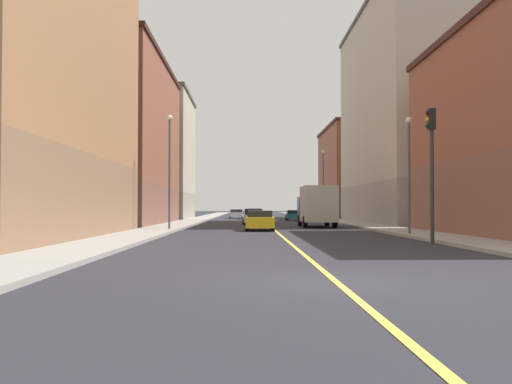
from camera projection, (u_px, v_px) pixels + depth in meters
ground_plane at (336, 282)px, 12.03m from camera, size 400.00×400.00×0.00m
sidewalk_left at (336, 221)px, 61.13m from camera, size 2.86×168.00×0.15m
sidewalk_right at (192, 221)px, 60.87m from camera, size 2.86×168.00×0.15m
lane_center_stripe at (264, 221)px, 61.00m from camera, size 0.16×154.00×0.01m
building_left_mid at (419, 116)px, 54.47m from camera, size 11.30×25.02×20.72m
building_left_far at (366, 173)px, 78.87m from camera, size 11.30×18.46×12.65m
building_right_midblock at (103, 142)px, 50.45m from camera, size 11.30×21.85×14.70m
building_right_distant at (147, 157)px, 72.76m from camera, size 11.30×15.56×16.03m
traffic_light_left_near at (431, 156)px, 24.00m from camera, size 0.40×0.32×5.76m
street_lamp_left_near at (409, 162)px, 30.85m from camera, size 0.36×0.36×6.34m
street_lamp_right_near at (170, 160)px, 37.18m from camera, size 0.36×0.36×7.49m
street_lamp_left_far at (323, 178)px, 65.45m from camera, size 0.36×0.36×8.00m
car_green at (254, 213)px, 81.29m from camera, size 1.93×4.30×1.34m
car_white at (236, 214)px, 77.93m from camera, size 2.01×4.08×1.23m
car_silver at (253, 217)px, 50.24m from camera, size 1.95×4.25×1.42m
car_teal at (294, 215)px, 66.21m from camera, size 1.91×3.98×1.20m
car_orange at (256, 215)px, 61.80m from camera, size 1.85×4.02×1.34m
car_black at (250, 214)px, 71.23m from camera, size 1.80×4.08×1.28m
car_yellow at (260, 221)px, 37.98m from camera, size 1.95×4.41×1.34m
box_truck at (317, 206)px, 44.35m from camera, size 2.54×6.77×3.17m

